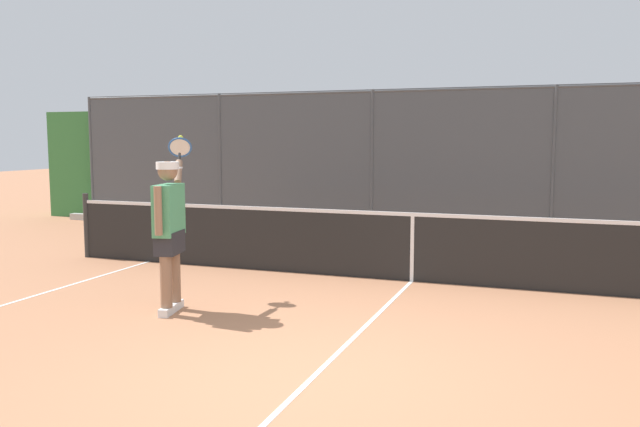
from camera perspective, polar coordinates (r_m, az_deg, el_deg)
The scene contains 4 objects.
ground_plane at distance 5.55m, azimuth -0.74°, elevation -14.22°, with size 60.00×60.00×0.00m, color #B27551.
fence_backdrop at distance 13.86m, azimuth 12.33°, elevation 3.67°, with size 20.69×1.37×2.98m.
tennis_net at distance 9.11m, azimuth 8.07°, elevation -2.84°, with size 11.10×0.09×1.07m.
tennis_player at distance 7.55m, azimuth -13.02°, elevation -0.87°, with size 0.67×1.35×2.01m.
Camera 1 is at (-1.83, 4.85, 1.97)m, focal length 36.65 mm.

